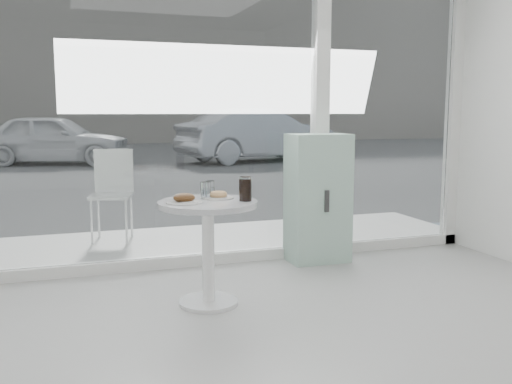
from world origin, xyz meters
name	(u,v)px	position (x,y,z in m)	size (l,w,h in m)	color
storefront	(238,78)	(0.07, 3.00, 1.71)	(5.00, 0.14, 3.00)	white
main_table	(208,231)	(-0.50, 1.90, 0.55)	(0.72, 0.72, 0.77)	white
patio_deck	(210,241)	(0.00, 3.80, 0.03)	(5.60, 1.60, 0.05)	silver
street	(111,158)	(0.00, 16.00, 0.00)	(40.00, 24.00, 0.00)	#3A3A3A
far_building	(91,54)	(0.00, 25.00, 4.00)	(40.00, 2.00, 8.00)	gray
mint_cabinet	(318,198)	(0.79, 2.78, 0.60)	(0.56, 0.39, 1.21)	#8CB2A2
patio_chair	(112,189)	(-0.98, 4.16, 0.60)	(0.51, 0.51, 0.96)	white
car_white	(54,139)	(-1.62, 14.32, 0.68)	(1.61, 4.01, 1.37)	silver
car_silver	(258,135)	(3.88, 13.39, 0.75)	(1.59, 4.57, 1.51)	#ABADB3
plate_fritter	(185,199)	(-0.67, 1.86, 0.80)	(0.26, 0.26, 0.07)	silver
plate_donut	(218,196)	(-0.39, 1.99, 0.79)	(0.22, 0.22, 0.05)	silver
water_tumbler_a	(206,191)	(-0.48, 2.02, 0.83)	(0.08, 0.08, 0.12)	white
water_tumbler_b	(210,189)	(-0.42, 2.15, 0.82)	(0.07, 0.07, 0.12)	white
cola_glass	(245,189)	(-0.24, 1.83, 0.85)	(0.09, 0.09, 0.17)	white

